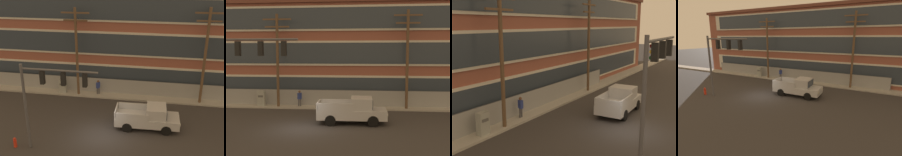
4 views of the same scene
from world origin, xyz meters
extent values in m
plane|color=#333030|center=(0.00, 0.00, 0.00)|extent=(160.00, 160.00, 0.00)
cube|color=#9E9B93|center=(0.00, 7.65, 0.08)|extent=(80.00, 1.82, 0.16)
cube|color=brown|center=(5.43, 13.15, 5.10)|extent=(46.28, 9.18, 10.21)
cube|color=beige|center=(5.43, 8.50, 1.87)|extent=(42.58, 0.10, 2.45)
cube|color=#2D3844|center=(5.43, 8.44, 1.87)|extent=(40.73, 0.06, 2.04)
cube|color=beige|center=(5.43, 8.50, 5.28)|extent=(42.58, 0.10, 2.45)
cube|color=#2D3844|center=(5.43, 8.44, 5.28)|extent=(40.73, 0.06, 2.04)
cube|color=beige|center=(5.43, 8.50, 8.68)|extent=(42.58, 0.10, 2.45)
cube|color=#2D3844|center=(5.43, 8.44, 8.68)|extent=(40.73, 0.06, 2.04)
cube|color=gray|center=(-1.14, 8.04, 0.84)|extent=(27.52, 0.04, 1.68)
cylinder|color=#4C4C51|center=(12.62, 8.04, 0.84)|extent=(0.06, 0.06, 1.68)
cylinder|color=#4C4C51|center=(-1.14, 8.04, 1.68)|extent=(27.52, 0.05, 0.05)
cylinder|color=#4C4C51|center=(-4.86, -2.30, 3.22)|extent=(0.20, 0.20, 6.43)
cylinder|color=#4C4C51|center=(-2.26, -2.30, 6.13)|extent=(5.21, 0.14, 0.14)
cube|color=black|center=(-3.41, -2.30, 5.58)|extent=(0.28, 0.32, 0.90)
cylinder|color=#4B0807|center=(-3.41, -2.12, 5.86)|extent=(0.04, 0.18, 0.18)
cylinder|color=gold|center=(-3.41, -2.12, 5.58)|extent=(0.04, 0.18, 0.18)
cylinder|color=#0A4011|center=(-3.41, -2.12, 5.30)|extent=(0.04, 0.18, 0.18)
cube|color=black|center=(-1.97, -2.30, 5.58)|extent=(0.28, 0.32, 0.90)
cylinder|color=red|center=(-1.97, -2.12, 5.86)|extent=(0.04, 0.18, 0.18)
cylinder|color=#503E08|center=(-1.97, -2.12, 5.58)|extent=(0.04, 0.18, 0.18)
cylinder|color=#0A4011|center=(-1.97, -2.12, 5.30)|extent=(0.04, 0.18, 0.18)
cube|color=black|center=(-0.52, -2.30, 5.58)|extent=(0.28, 0.32, 0.90)
cylinder|color=red|center=(-0.52, -2.12, 5.86)|extent=(0.04, 0.18, 0.18)
cylinder|color=#503E08|center=(-0.52, -2.12, 5.58)|extent=(0.04, 0.18, 0.18)
cylinder|color=#0A4011|center=(-0.52, -2.12, 5.30)|extent=(0.04, 0.18, 0.18)
cube|color=#B2B5BA|center=(3.42, 1.95, 0.75)|extent=(5.21, 2.17, 0.70)
cube|color=#B2B5BA|center=(4.14, 1.97, 1.54)|extent=(1.60, 1.92, 0.87)
cube|color=#283342|center=(4.94, 1.99, 1.54)|extent=(0.10, 1.67, 0.65)
cube|color=#B2B5BA|center=(2.23, 2.88, 1.38)|extent=(2.58, 0.19, 0.56)
cube|color=#B2B5BA|center=(2.28, 0.96, 1.38)|extent=(2.58, 0.19, 0.56)
cube|color=#B2B5BA|center=(0.88, 1.88, 1.38)|extent=(0.15, 1.96, 0.56)
cylinder|color=black|center=(4.94, 2.93, 0.40)|extent=(0.81, 0.28, 0.80)
cylinder|color=black|center=(4.99, 1.05, 0.40)|extent=(0.81, 0.28, 0.80)
cylinder|color=black|center=(1.85, 2.85, 0.40)|extent=(0.81, 0.28, 0.80)
cylinder|color=black|center=(1.90, 0.97, 0.40)|extent=(0.81, 0.28, 0.80)
cube|color=white|center=(6.00, 2.73, 0.85)|extent=(0.07, 0.24, 0.16)
cube|color=white|center=(6.04, 1.30, 0.85)|extent=(0.07, 0.24, 0.16)
cylinder|color=brown|center=(-3.92, 7.14, 4.48)|extent=(0.26, 0.26, 8.96)
cube|color=brown|center=(-3.92, 7.14, 7.76)|extent=(2.32, 0.14, 0.14)
cylinder|color=brown|center=(8.24, 7.25, 4.61)|extent=(0.26, 0.26, 9.21)
cube|color=brown|center=(8.24, 7.25, 8.71)|extent=(2.54, 0.14, 0.14)
cube|color=brown|center=(8.24, 7.25, 8.01)|extent=(2.16, 0.14, 0.14)
cube|color=#939993|center=(-5.65, 7.25, 0.81)|extent=(0.73, 0.45, 1.61)
cube|color=#515151|center=(-5.65, 7.01, 1.13)|extent=(0.51, 0.02, 0.20)
cylinder|color=#4C4C51|center=(-2.00, 7.46, 0.42)|extent=(0.14, 0.14, 0.85)
cylinder|color=#4C4C51|center=(-1.82, 7.46, 0.42)|extent=(0.14, 0.14, 0.85)
cube|color=navy|center=(-1.91, 7.46, 1.15)|extent=(0.37, 0.46, 0.60)
sphere|color=brown|center=(-1.91, 7.46, 1.57)|extent=(0.24, 0.24, 0.24)
camera|label=1|loc=(4.09, -18.49, 12.21)|focal=45.00mm
camera|label=2|loc=(4.37, -18.94, 5.34)|focal=45.00mm
camera|label=3|loc=(-16.79, -5.73, 6.89)|focal=45.00mm
camera|label=4|loc=(11.07, -14.82, 6.32)|focal=28.00mm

